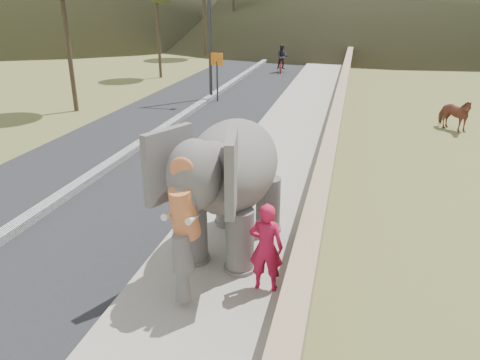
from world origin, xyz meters
The scene contains 10 objects.
ground centered at (0.00, 0.00, 0.00)m, with size 160.00×160.00×0.00m, color olive.
road centered at (-5.00, 10.00, 0.01)m, with size 7.00×120.00×0.03m, color black.
median centered at (-5.00, 10.00, 0.11)m, with size 0.35×120.00×0.22m, color black.
walkway centered at (0.00, 10.00, 0.07)m, with size 3.00×120.00×0.15m, color #9E9687.
parapet centered at (1.65, 10.00, 0.55)m, with size 0.30×120.00×1.10m, color tan.
signboard centered at (-4.50, 16.69, 1.64)m, with size 0.60×0.08×2.40m.
cow centered at (6.11, 13.66, 0.65)m, with size 0.70×1.53×1.29m, color brown.
elephant_and_man centered at (0.02, 2.41, 1.52)m, with size 2.44×4.03×2.77m.
motorcyclist centered at (-2.85, 26.93, 0.75)m, with size 0.96×1.77×1.90m.
trees centered at (-1.82, 28.96, 3.91)m, with size 42.05×40.67×9.25m.
Camera 1 is at (2.18, -5.93, 5.01)m, focal length 35.00 mm.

